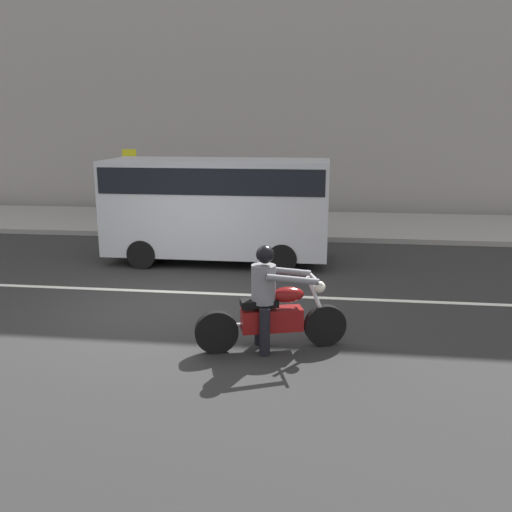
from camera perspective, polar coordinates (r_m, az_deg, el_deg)
ground_plane at (r=9.78m, az=-9.39°, el=-5.30°), size 80.00×80.00×0.00m
sidewalk_slab at (r=17.34m, az=-1.87°, el=3.45°), size 40.00×4.40×0.14m
building_facade at (r=20.67m, az=-0.39°, el=22.52°), size 40.00×1.40×12.65m
lane_marking_stripe at (r=10.77m, az=-11.16°, el=-3.56°), size 18.00×0.14×0.01m
motorcycle_with_rider_gray at (r=7.75m, az=1.58°, el=-5.33°), size 2.12×0.89×1.52m
parked_van_silver at (r=12.63m, az=-3.97°, el=5.50°), size 5.00×1.96×2.34m
street_sign_post at (r=17.70m, az=-12.86°, el=8.03°), size 0.44×0.08×2.24m
pedestrian_bystander at (r=18.89m, az=-15.70°, el=7.08°), size 0.34×0.34×1.71m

